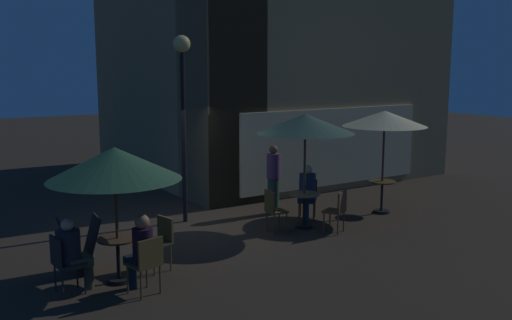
% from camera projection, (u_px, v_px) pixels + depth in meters
% --- Properties ---
extents(ground_plane, '(60.00, 60.00, 0.00)m').
position_uv_depth(ground_plane, '(189.00, 230.00, 12.21)').
color(ground_plane, '#32281E').
extents(cafe_building, '(8.57, 8.40, 9.03)m').
position_uv_depth(cafe_building, '(247.00, 28.00, 16.57)').
color(cafe_building, '#947C52').
rests_on(cafe_building, ground).
extents(street_lamp_near_corner, '(0.37, 0.37, 4.09)m').
position_uv_depth(street_lamp_near_corner, '(183.00, 84.00, 12.37)').
color(street_lamp_near_corner, black).
rests_on(street_lamp_near_corner, ground).
extents(menu_sandwich_board, '(0.70, 0.61, 0.93)m').
position_uv_depth(menu_sandwich_board, '(79.00, 245.00, 9.64)').
color(menu_sandwich_board, black).
rests_on(menu_sandwich_board, ground).
extents(cafe_table_0, '(0.65, 0.65, 0.75)m').
position_uv_depth(cafe_table_0, '(304.00, 204.00, 12.31)').
color(cafe_table_0, black).
rests_on(cafe_table_0, ground).
extents(cafe_table_1, '(0.63, 0.63, 0.77)m').
position_uv_depth(cafe_table_1, '(382.00, 191.00, 13.55)').
color(cafe_table_1, black).
rests_on(cafe_table_1, ground).
extents(cafe_table_2, '(0.65, 0.65, 0.73)m').
position_uv_depth(cafe_table_2, '(118.00, 252.00, 9.21)').
color(cafe_table_2, black).
rests_on(cafe_table_2, ground).
extents(patio_umbrella_0, '(2.08, 2.08, 2.45)m').
position_uv_depth(patio_umbrella_0, '(305.00, 124.00, 12.03)').
color(patio_umbrella_0, black).
rests_on(patio_umbrella_0, ground).
extents(patio_umbrella_1, '(1.95, 1.95, 2.42)m').
position_uv_depth(patio_umbrella_1, '(385.00, 119.00, 13.27)').
color(patio_umbrella_1, black).
rests_on(patio_umbrella_1, ground).
extents(patio_umbrella_2, '(2.10, 2.10, 2.20)m').
position_uv_depth(patio_umbrella_2, '(114.00, 164.00, 8.97)').
color(patio_umbrella_2, black).
rests_on(patio_umbrella_2, ground).
extents(cafe_chair_0, '(0.53, 0.53, 0.89)m').
position_uv_depth(cafe_chair_0, '(338.00, 208.00, 11.91)').
color(cafe_chair_0, brown).
rests_on(cafe_chair_0, ground).
extents(cafe_chair_1, '(0.58, 0.58, 0.88)m').
position_uv_depth(cafe_chair_1, '(308.00, 195.00, 13.10)').
color(cafe_chair_1, brown).
rests_on(cafe_chair_1, ground).
extents(cafe_chair_2, '(0.41, 0.41, 0.90)m').
position_uv_depth(cafe_chair_2, '(273.00, 207.00, 11.95)').
color(cafe_chair_2, '#523F1D').
rests_on(cafe_chair_2, ground).
extents(cafe_chair_3, '(0.49, 0.49, 0.91)m').
position_uv_depth(cafe_chair_3, '(161.00, 238.00, 9.77)').
color(cafe_chair_3, brown).
rests_on(cafe_chair_3, ground).
extents(cafe_chair_4, '(0.46, 0.46, 0.92)m').
position_uv_depth(cafe_chair_4, '(63.00, 259.00, 8.68)').
color(cafe_chair_4, '#222327').
rests_on(cafe_chair_4, ground).
extents(cafe_chair_5, '(0.52, 0.52, 0.91)m').
position_uv_depth(cafe_chair_5, '(147.00, 260.00, 8.65)').
color(cafe_chair_5, '#4F4120').
rests_on(cafe_chair_5, ground).
extents(patron_seated_0, '(0.54, 0.55, 1.24)m').
position_uv_depth(patron_seated_0, '(307.00, 189.00, 12.94)').
color(patron_seated_0, navy).
rests_on(patron_seated_0, ground).
extents(patron_seated_1, '(0.55, 0.39, 1.18)m').
position_uv_depth(patron_seated_1, '(72.00, 250.00, 8.74)').
color(patron_seated_1, '#373D2A').
rests_on(patron_seated_1, ground).
extents(patron_seated_2, '(0.39, 0.52, 1.25)m').
position_uv_depth(patron_seated_2, '(141.00, 248.00, 8.73)').
color(patron_seated_2, black).
rests_on(patron_seated_2, ground).
extents(patron_standing_3, '(0.32, 0.32, 1.62)m').
position_uv_depth(patron_standing_3, '(273.00, 180.00, 13.41)').
color(patron_standing_3, '#294436').
rests_on(patron_standing_3, ground).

